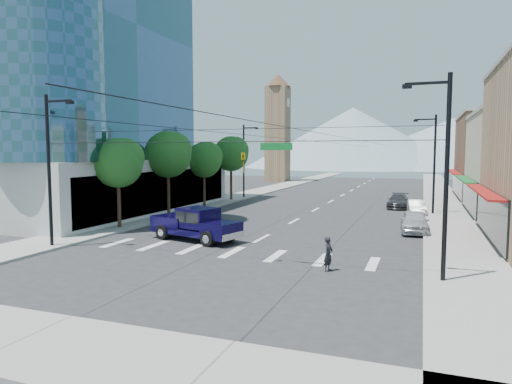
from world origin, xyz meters
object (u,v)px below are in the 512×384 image
parked_car_near (414,222)px  parked_car_mid (416,207)px  pedestrian (328,254)px  pickup_truck (195,223)px  parked_car_far (398,201)px

parked_car_near → parked_car_mid: parked_car_near is taller
pedestrian → pickup_truck: bearing=77.6°
parked_car_near → parked_car_mid: bearing=86.5°
parked_car_mid → pickup_truck: bearing=-132.5°
pickup_truck → parked_car_near: 15.36m
parked_car_near → parked_car_far: parked_car_near is taller
parked_car_mid → parked_car_far: size_ratio=0.84×
parked_car_mid → parked_car_far: (-1.80, 4.53, 0.04)m
pedestrian → parked_car_mid: 22.61m
pickup_truck → parked_car_near: pickup_truck is taller
pedestrian → parked_car_mid: size_ratio=0.41×
pickup_truck → parked_car_far: size_ratio=1.36×
pickup_truck → parked_car_mid: size_ratio=1.62×
parked_car_near → parked_car_mid: 9.89m
parked_car_near → parked_car_far: (-1.80, 14.42, -0.08)m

